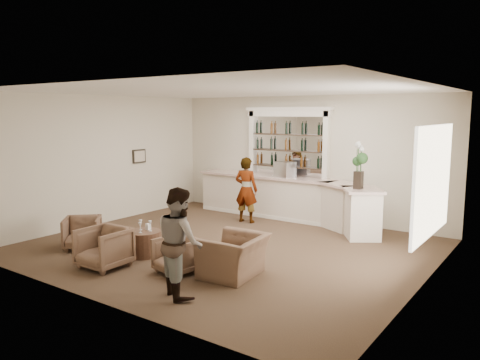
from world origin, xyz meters
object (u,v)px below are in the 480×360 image
Objects in this scene: cocktail_table at (144,243)px; flower_vase at (359,163)px; guest at (180,242)px; armchair_right at (177,255)px; armchair_center at (104,248)px; sommelier at (246,190)px; armchair_left at (82,233)px; armchair_far at (234,256)px; bar_counter at (290,199)px; espresso_machine at (285,170)px.

flower_vase is (2.99, 3.76, 1.49)m from cocktail_table.
guest is 2.45× the size of armchair_right.
armchair_center is (-0.04, -0.96, 0.13)m from cocktail_table.
armchair_left is at bearing 61.09° from sommelier.
armchair_far is at bearing 36.66° from armchair_right.
sommelier is (-0.82, -0.86, 0.29)m from bar_counter.
armchair_center is 2.45m from armchair_far.
cocktail_table is 0.40× the size of sommelier.
guest is at bearing -55.34° from armchair_left.
sommelier is at bearing -112.31° from espresso_machine.
cocktail_table is 0.83× the size of armchair_center.
armchair_right is 0.63× the size of armchair_far.
bar_counter is 3.33× the size of guest.
armchair_right is at bearing -15.34° from guest.
guest is at bearing -14.92° from armchair_far.
guest is (1.13, -5.55, 0.28)m from bar_counter.
sommelier is (0.04, 3.58, 0.61)m from cocktail_table.
armchair_left is 0.70× the size of flower_vase.
bar_counter is 12.08× the size of espresso_machine.
guest is (1.96, -4.69, -0.00)m from sommelier.
flower_vase is at bearing 56.45° from armchair_center.
sommelier is 1.55× the size of armchair_far.
armchair_left is (-1.45, -0.40, 0.09)m from cocktail_table.
sommelier reaches higher than espresso_machine.
espresso_machine is (0.68, 4.47, 1.10)m from cocktail_table.
armchair_center is (-0.08, -4.54, -0.48)m from sommelier.
armchair_center is 1.19× the size of armchair_right.
bar_counter is 4.54m from cocktail_table.
espresso_machine is 2.45m from flower_vase.
espresso_machine is (0.64, 0.89, 0.49)m from sommelier.
armchair_far is at bearing 1.89° from cocktail_table.
armchair_right is at bearing 23.09° from armchair_center.
armchair_right is at bearing -69.81° from armchair_far.
armchair_left is at bearing -115.47° from bar_counter.
armchair_center reaches higher than armchair_left.
bar_counter is 7.71× the size of armchair_left.
armchair_far is at bearing 24.11° from armchair_center.
armchair_center is at bearing -84.08° from espresso_machine.
bar_counter reaches higher than armchair_left.
armchair_right is at bearing -43.37° from armchair_left.
guest is 3.55m from armchair_left.
guest is at bearing -5.04° from armchair_center.
sommelier is 3.63× the size of espresso_machine.
espresso_machine is at bearing 163.11° from flower_vase.
sommelier reaches higher than armchair_left.
sommelier is at bearing -154.74° from armchair_far.
guest is at bearing 104.19° from sommelier.
armchair_center is 0.75× the size of armchair_far.
espresso_machine is (-1.32, 5.58, 0.49)m from guest.
guest is 2.10m from armchair_center.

